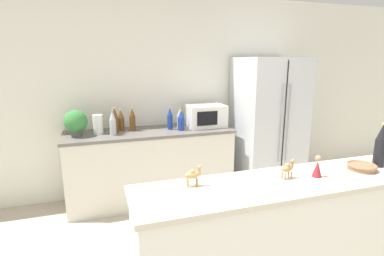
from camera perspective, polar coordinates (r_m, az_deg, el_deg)
name	(u,v)px	position (r m, az deg, el deg)	size (l,w,h in m)	color
wall_back	(168,96)	(4.00, -4.56, 6.12)	(8.00, 0.06, 2.55)	silver
back_counter	(151,165)	(3.81, -7.76, -7.07)	(2.02, 0.63, 0.90)	silver
refrigerator	(268,125)	(4.17, 14.19, 0.65)	(0.82, 0.77, 1.78)	silver
bar_counter	(281,244)	(2.33, 16.57, -20.49)	(2.06, 0.50, 0.96)	silver
potted_plant	(76,122)	(3.59, -21.26, 1.07)	(0.26, 0.26, 0.30)	#595451
paper_towel_roll	(98,124)	(3.63, -17.48, 0.66)	(0.11, 0.11, 0.22)	white
microwave	(205,116)	(3.86, 2.58, 2.36)	(0.48, 0.37, 0.28)	white
back_bottle_0	(115,121)	(3.61, -14.48, 1.32)	(0.08, 0.08, 0.31)	brown
back_bottle_1	(121,121)	(3.69, -13.37, 1.31)	(0.08, 0.08, 0.26)	brown
back_bottle_2	(113,123)	(3.52, -14.87, 0.90)	(0.07, 0.07, 0.29)	#B2B7BC
back_bottle_3	(132,120)	(3.67, -11.28, 1.58)	(0.07, 0.07, 0.29)	brown
back_bottle_4	(180,119)	(3.76, -2.29, 1.80)	(0.08, 0.08, 0.26)	#B2B7BC
back_bottle_5	(181,120)	(3.65, -2.09, 1.44)	(0.08, 0.08, 0.25)	navy
back_bottle_6	(170,119)	(3.70, -4.23, 1.81)	(0.07, 0.07, 0.28)	navy
wine_bottle	(381,146)	(2.63, 32.27, -2.90)	(0.08, 0.08, 0.33)	black
fruit_bowl	(362,167)	(2.52, 29.59, -6.41)	(0.20, 0.20, 0.04)	#8C6647
camel_figurine	(288,168)	(2.13, 17.77, -7.26)	(0.10, 0.06, 0.13)	#A87F4C
camel_figurine_second	(193,174)	(1.91, 0.19, -8.83)	(0.11, 0.06, 0.14)	tan
wise_man_figurine_crimson	(317,168)	(2.23, 22.77, -6.96)	(0.07, 0.07, 0.15)	maroon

